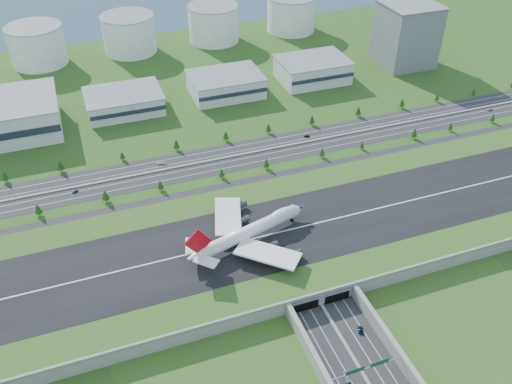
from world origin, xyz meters
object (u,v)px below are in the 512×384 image
object	(u,v)px
office_tower	(406,35)
car_4	(75,191)
fuel_tank_a	(37,46)
car_5	(307,136)
boeing_747	(249,231)
car_7	(161,163)
car_2	(361,330)
car_6	(490,109)
car_0	(347,378)

from	to	relation	value
office_tower	car_4	distance (m)	326.50
fuel_tank_a	car_5	world-z (taller)	fuel_tank_a
boeing_747	car_7	world-z (taller)	boeing_747
car_5	office_tower	bearing A→B (deg)	139.52
car_2	car_6	distance (m)	261.20
car_4	office_tower	bearing A→B (deg)	-90.78
fuel_tank_a	car_4	distance (m)	221.16
car_0	car_4	size ratio (longest dim) A/B	1.15
boeing_747	car_6	size ratio (longest dim) A/B	15.35
office_tower	car_2	world-z (taller)	office_tower
boeing_747	car_5	xyz separation A→B (m)	(81.09, 102.55, -14.03)
car_2	car_6	bearing A→B (deg)	-120.88
office_tower	car_5	distance (m)	170.06
car_0	car_7	world-z (taller)	car_0
car_2	car_5	bearing A→B (deg)	-84.90
car_5	car_7	world-z (taller)	car_7
office_tower	boeing_747	distance (m)	295.35
car_6	boeing_747	bearing A→B (deg)	106.43
boeing_747	car_4	world-z (taller)	boeing_747
car_0	car_7	xyz separation A→B (m)	(-41.46, 195.12, -0.03)
car_6	car_0	bearing A→B (deg)	124.67
fuel_tank_a	car_7	bearing A→B (deg)	-71.15
office_tower	car_2	bearing A→B (deg)	-125.41
car_0	car_7	size ratio (longest dim) A/B	0.88
car_6	car_4	bearing A→B (deg)	85.55
car_5	car_0	bearing A→B (deg)	-3.47
fuel_tank_a	car_4	size ratio (longest dim) A/B	11.54
car_6	car_7	distance (m)	265.94
car_6	car_7	bearing A→B (deg)	82.78
fuel_tank_a	car_2	world-z (taller)	fuel_tank_a
office_tower	car_4	world-z (taller)	office_tower
boeing_747	fuel_tank_a	bearing A→B (deg)	92.00
boeing_747	car_5	distance (m)	131.49
boeing_747	car_6	world-z (taller)	boeing_747
car_0	car_2	bearing A→B (deg)	59.86
office_tower	car_5	bearing A→B (deg)	-146.31
fuel_tank_a	car_2	size ratio (longest dim) A/B	10.23
fuel_tank_a	boeing_747	bearing A→B (deg)	-72.30
boeing_747	car_7	bearing A→B (deg)	89.65
car_0	car_5	bearing A→B (deg)	81.61
car_5	car_2	bearing A→B (deg)	-0.15
office_tower	car_5	size ratio (longest dim) A/B	13.29
car_4	car_7	bearing A→B (deg)	-97.30
car_2	boeing_747	bearing A→B (deg)	-44.82
fuel_tank_a	car_2	distance (m)	403.38
car_0	car_4	world-z (taller)	car_0
car_6	office_tower	bearing A→B (deg)	4.42
office_tower	car_6	size ratio (longest dim) A/B	11.03
car_4	car_5	size ratio (longest dim) A/B	1.05
boeing_747	car_0	distance (m)	93.71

